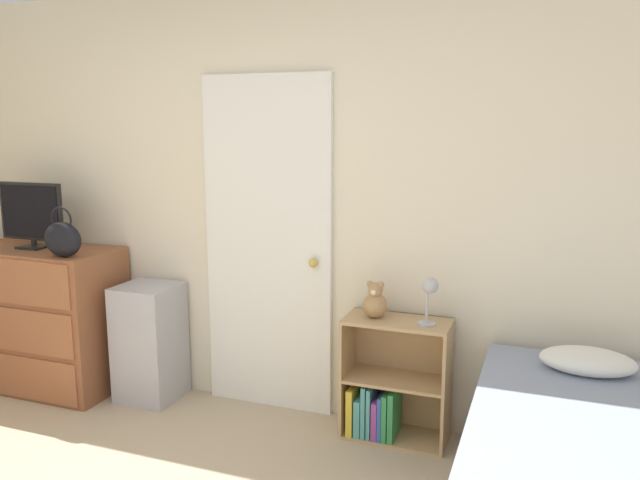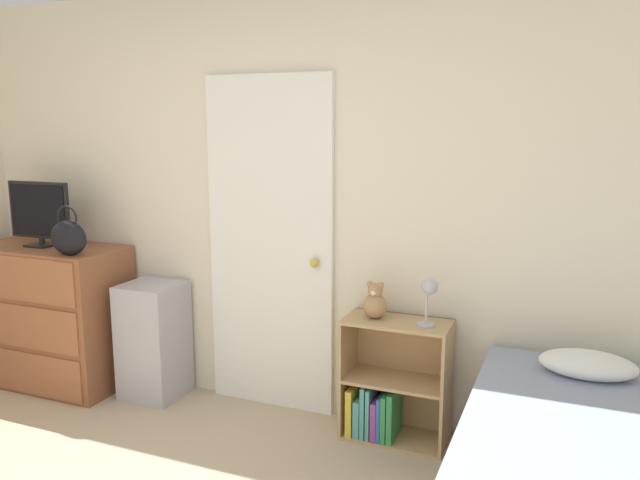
{
  "view_description": "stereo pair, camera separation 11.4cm",
  "coord_description": "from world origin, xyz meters",
  "px_view_note": "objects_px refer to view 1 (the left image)",
  "views": [
    {
      "loc": [
        1.62,
        -1.25,
        1.74
      ],
      "look_at": [
        0.45,
        1.89,
        1.12
      ],
      "focal_mm": 35.0,
      "sensor_mm": 36.0,
      "label": 1
    },
    {
      "loc": [
        1.72,
        -1.21,
        1.74
      ],
      "look_at": [
        0.45,
        1.89,
        1.12
      ],
      "focal_mm": 35.0,
      "sensor_mm": 36.0,
      "label": 2
    }
  ],
  "objects_px": {
    "tv": "(31,214)",
    "bookshelf": "(388,391)",
    "desk_lamp": "(430,292)",
    "handbag": "(63,239)",
    "storage_bin": "(150,342)",
    "dresser": "(44,318)",
    "teddy_bear": "(375,302)"
  },
  "relations": [
    {
      "from": "tv",
      "to": "bookshelf",
      "type": "height_order",
      "value": "tv"
    },
    {
      "from": "tv",
      "to": "desk_lamp",
      "type": "relative_size",
      "value": 1.86
    },
    {
      "from": "handbag",
      "to": "desk_lamp",
      "type": "relative_size",
      "value": 1.18
    },
    {
      "from": "tv",
      "to": "storage_bin",
      "type": "xyz_separation_m",
      "value": [
        0.81,
        0.08,
        -0.8
      ]
    },
    {
      "from": "bookshelf",
      "to": "dresser",
      "type": "bearing_deg",
      "value": -177.12
    },
    {
      "from": "bookshelf",
      "to": "teddy_bear",
      "type": "height_order",
      "value": "teddy_bear"
    },
    {
      "from": "tv",
      "to": "bookshelf",
      "type": "xyz_separation_m",
      "value": [
        2.37,
        0.12,
        -0.9
      ]
    },
    {
      "from": "storage_bin",
      "to": "desk_lamp",
      "type": "relative_size",
      "value": 2.82
    },
    {
      "from": "tv",
      "to": "handbag",
      "type": "bearing_deg",
      "value": -22.28
    },
    {
      "from": "dresser",
      "to": "tv",
      "type": "bearing_deg",
      "value": -178.15
    },
    {
      "from": "teddy_bear",
      "to": "desk_lamp",
      "type": "relative_size",
      "value": 0.78
    },
    {
      "from": "dresser",
      "to": "storage_bin",
      "type": "distance_m",
      "value": 0.79
    },
    {
      "from": "dresser",
      "to": "teddy_bear",
      "type": "bearing_deg",
      "value": 2.92
    },
    {
      "from": "dresser",
      "to": "tv",
      "type": "xyz_separation_m",
      "value": [
        -0.03,
        -0.0,
        0.7
      ]
    },
    {
      "from": "dresser",
      "to": "storage_bin",
      "type": "relative_size",
      "value": 1.38
    },
    {
      "from": "bookshelf",
      "to": "handbag",
      "type": "bearing_deg",
      "value": -171.92
    },
    {
      "from": "teddy_bear",
      "to": "handbag",
      "type": "bearing_deg",
      "value": -171.65
    },
    {
      "from": "dresser",
      "to": "desk_lamp",
      "type": "distance_m",
      "value": 2.6
    },
    {
      "from": "storage_bin",
      "to": "tv",
      "type": "bearing_deg",
      "value": -174.02
    },
    {
      "from": "tv",
      "to": "desk_lamp",
      "type": "height_order",
      "value": "tv"
    },
    {
      "from": "handbag",
      "to": "desk_lamp",
      "type": "bearing_deg",
      "value": 6.18
    },
    {
      "from": "tv",
      "to": "storage_bin",
      "type": "relative_size",
      "value": 0.66
    },
    {
      "from": "handbag",
      "to": "bookshelf",
      "type": "bearing_deg",
      "value": 8.08
    },
    {
      "from": "bookshelf",
      "to": "desk_lamp",
      "type": "distance_m",
      "value": 0.65
    },
    {
      "from": "teddy_bear",
      "to": "storage_bin",
      "type": "bearing_deg",
      "value": -178.78
    },
    {
      "from": "handbag",
      "to": "tv",
      "type": "bearing_deg",
      "value": 157.72
    },
    {
      "from": "storage_bin",
      "to": "desk_lamp",
      "type": "height_order",
      "value": "desk_lamp"
    },
    {
      "from": "teddy_bear",
      "to": "tv",
      "type": "bearing_deg",
      "value": -177.09
    },
    {
      "from": "dresser",
      "to": "bookshelf",
      "type": "xyz_separation_m",
      "value": [
        2.34,
        0.12,
        -0.21
      ]
    },
    {
      "from": "dresser",
      "to": "tv",
      "type": "relative_size",
      "value": 2.09
    },
    {
      "from": "handbag",
      "to": "desk_lamp",
      "type": "xyz_separation_m",
      "value": [
        2.2,
        0.24,
        -0.19
      ]
    },
    {
      "from": "dresser",
      "to": "storage_bin",
      "type": "height_order",
      "value": "dresser"
    }
  ]
}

